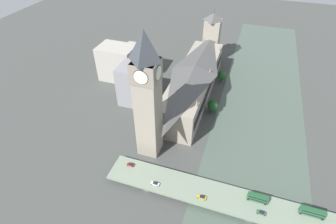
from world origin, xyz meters
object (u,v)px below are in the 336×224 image
object	(u,v)px
clock_tower	(147,95)
double_decker_bus_lead	(313,212)
parliament_hall	(194,82)
car_southbound_lead	(202,197)
car_northbound_tail	(155,183)
road_bridge	(251,206)
double_decker_bus_mid	(258,198)
car_southbound_mid	(131,165)
victoria_tower	(212,38)
car_northbound_mid	(261,213)

from	to	relation	value
clock_tower	double_decker_bus_lead	xyz separation A→B (m)	(-91.39, 19.04, -35.39)
parliament_hall	car_southbound_lead	distance (m)	94.83
clock_tower	car_northbound_tail	distance (m)	47.76
road_bridge	double_decker_bus_mid	bearing A→B (deg)	-126.55
car_southbound_lead	car_southbound_mid	xyz separation A→B (m)	(43.64, -7.60, 0.05)
parliament_hall	double_decker_bus_lead	distance (m)	115.22
road_bridge	car_southbound_lead	size ratio (longest dim) A/B	33.31
car_northbound_tail	victoria_tower	bearing A→B (deg)	-89.23
double_decker_bus_mid	car_northbound_mid	size ratio (longest dim) A/B	2.31
double_decker_bus_lead	car_southbound_mid	bearing A→B (deg)	0.06
double_decker_bus_lead	car_southbound_lead	bearing A→B (deg)	8.37
clock_tower	double_decker_bus_lead	distance (m)	99.83
road_bridge	double_decker_bus_lead	bearing A→B (deg)	-172.61
double_decker_bus_lead	clock_tower	bearing A→B (deg)	-11.77
clock_tower	car_northbound_mid	xyz separation A→B (m)	(-68.42, 25.90, -37.31)
clock_tower	car_northbound_mid	size ratio (longest dim) A/B	17.83
clock_tower	car_southbound_mid	xyz separation A→B (m)	(4.62, 19.15, -37.27)
parliament_hall	car_northbound_mid	xyz separation A→B (m)	(-57.12, 89.37, -9.20)
car_southbound_lead	double_decker_bus_lead	bearing A→B (deg)	-171.63
parliament_hall	car_southbound_lead	size ratio (longest dim) A/B	22.90
parliament_hall	double_decker_bus_mid	distance (m)	99.49
road_bridge	car_northbound_tail	size ratio (longest dim) A/B	32.98
parliament_hall	double_decker_bus_lead	xyz separation A→B (m)	(-80.08, 82.52, -7.28)
double_decker_bus_lead	car_southbound_lead	distance (m)	52.97
double_decker_bus_mid	car_southbound_mid	world-z (taller)	double_decker_bus_mid
road_bridge	double_decker_bus_mid	xyz separation A→B (m)	(-2.43, -3.28, 3.37)
double_decker_bus_lead	car_northbound_tail	distance (m)	78.45
clock_tower	victoria_tower	size ratio (longest dim) A/B	1.58
double_decker_bus_mid	car_northbound_tail	world-z (taller)	double_decker_bus_mid
car_northbound_tail	car_southbound_mid	distance (m)	19.46
car_northbound_tail	car_southbound_mid	world-z (taller)	car_southbound_mid
double_decker_bus_lead	car_northbound_mid	bearing A→B (deg)	16.61
car_northbound_mid	car_northbound_tail	world-z (taller)	car_northbound_tail
road_bridge	car_northbound_tail	bearing A→B (deg)	4.55
parliament_hall	car_northbound_mid	bearing A→B (deg)	122.58
clock_tower	victoria_tower	bearing A→B (deg)	-95.03
car_southbound_mid	car_southbound_lead	bearing A→B (deg)	170.11
car_southbound_lead	car_northbound_mid	bearing A→B (deg)	-178.34
parliament_hall	clock_tower	world-z (taller)	clock_tower
victoria_tower	double_decker_bus_lead	world-z (taller)	victoria_tower
double_decker_bus_lead	double_decker_bus_mid	bearing A→B (deg)	0.78
parliament_hall	victoria_tower	bearing A→B (deg)	-89.95
victoria_tower	car_northbound_mid	xyz separation A→B (m)	(-57.17, 153.62, -17.96)
parliament_hall	car_southbound_lead	world-z (taller)	parliament_hall
victoria_tower	road_bridge	size ratio (longest dim) A/B	0.32
car_southbound_mid	victoria_tower	bearing A→B (deg)	-96.17
clock_tower	road_bridge	distance (m)	77.77
car_northbound_mid	car_southbound_mid	bearing A→B (deg)	-5.28
parliament_hall	car_northbound_mid	distance (m)	106.46
double_decker_bus_lead	double_decker_bus_mid	world-z (taller)	double_decker_bus_lead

